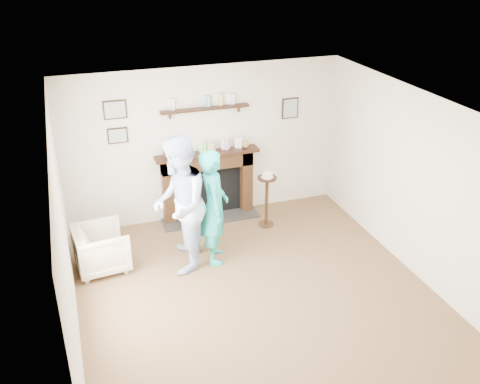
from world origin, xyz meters
name	(u,v)px	position (x,y,z in m)	size (l,w,h in m)	color
ground	(259,298)	(0.00, 0.00, 0.00)	(5.00, 5.00, 0.00)	brown
room_shell	(242,163)	(0.00, 0.70, 1.62)	(4.54, 5.02, 2.52)	beige
armchair	(104,268)	(-1.83, 1.37, 0.00)	(0.69, 0.71, 0.65)	tan
man	(183,266)	(-0.76, 1.07, 0.00)	(0.94, 0.73, 1.94)	#ABB8D6
woman	(215,258)	(-0.27, 1.11, 0.00)	(0.62, 0.40, 1.69)	#21B5BD
pedestal_table	(267,192)	(0.80, 1.80, 0.60)	(0.30, 0.30, 0.97)	black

